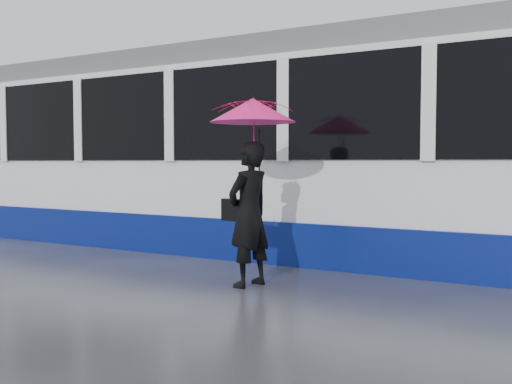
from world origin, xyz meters
The scene contains 5 objects.
ground centered at (0.00, 0.00, 0.00)m, with size 90.00×90.00×0.00m, color #27272B.
rails centered at (0.00, 2.50, 0.01)m, with size 34.00×1.51×0.02m.
woman centered at (-0.52, -0.13, 0.86)m, with size 0.62×0.41×1.71m, color black.
umbrella centered at (-0.47, -0.13, 1.87)m, with size 1.19×1.19×1.15m.
handbag centered at (-0.74, -0.11, 0.90)m, with size 0.33×0.19×0.44m.
Camera 1 is at (2.84, -5.90, 1.47)m, focal length 40.00 mm.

